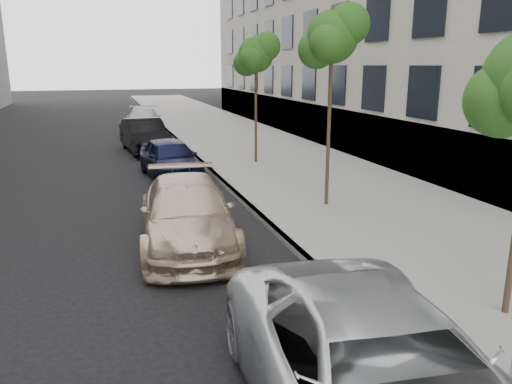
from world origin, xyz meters
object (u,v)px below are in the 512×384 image
tree_far (256,55)px  minivan (381,383)px  tree_mid (333,37)px  sedan_rear (144,120)px  sedan_black (145,135)px  suv (187,213)px  sedan_blue (170,158)px

tree_far → minivan: bearing=-102.7°
tree_mid → sedan_rear: bearing=100.4°
sedan_black → tree_far: bearing=-55.6°
suv → sedan_black: sedan_black is taller
tree_far → sedan_black: 6.91m
tree_far → sedan_rear: tree_far is taller
suv → sedan_black: size_ratio=1.08×
tree_mid → tree_far: (0.00, 6.50, -0.32)m
minivan → sedan_blue: 13.46m
sedan_blue → tree_far: bearing=14.7°
sedan_blue → sedan_black: (-0.34, 5.82, 0.05)m
tree_mid → minivan: (-3.33, -8.27, -3.80)m
tree_mid → suv: 5.88m
suv → sedan_black: bearing=95.1°
suv → sedan_rear: 19.66m
tree_far → minivan: tree_far is taller
minivan → suv: minivan is taller
minivan → sedan_rear: size_ratio=1.12×
tree_mid → tree_far: tree_mid is taller
tree_mid → sedan_rear: 18.75m
suv → sedan_rear: suv is taller
sedan_black → sedan_rear: 7.07m
tree_mid → suv: tree_mid is taller
sedan_blue → suv: bearing=-100.3°
tree_mid → minivan: 9.69m
tree_mid → sedan_black: (-3.92, 11.01, -3.81)m
sedan_black → sedan_blue: bearing=-93.2°
tree_mid → suv: bearing=-159.0°
suv → sedan_rear: size_ratio=1.00×
suv → minivan: bearing=-76.8°
tree_far → minivan: 15.53m
sedan_rear → minivan: bearing=-85.3°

